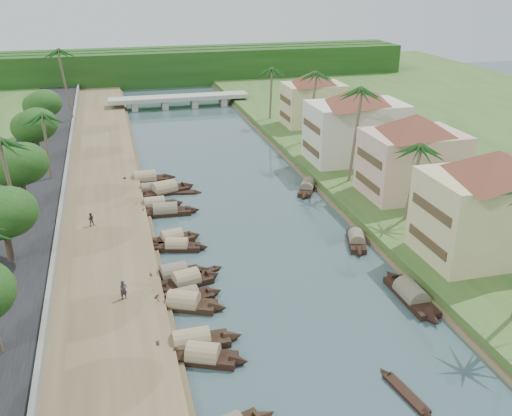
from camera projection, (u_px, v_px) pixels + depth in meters
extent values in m
plane|color=#34494E|center=(284.00, 280.00, 51.92)|extent=(220.00, 220.00, 0.00)
cube|color=brown|center=(101.00, 210.00, 65.88)|extent=(10.00, 180.00, 0.80)
cube|color=#2E5421|center=(378.00, 182.00, 73.94)|extent=(16.00, 180.00, 1.20)
cube|color=black|center=(22.00, 215.00, 63.79)|extent=(8.00, 180.00, 1.40)
cube|color=slate|center=(62.00, 206.00, 64.54)|extent=(0.40, 180.00, 1.10)
cube|color=#18380F|center=(166.00, 70.00, 135.08)|extent=(120.00, 4.00, 8.00)
cube|color=#18380F|center=(164.00, 66.00, 139.54)|extent=(120.00, 4.00, 8.00)
cube|color=#18380F|center=(161.00, 63.00, 144.00)|extent=(120.00, 4.00, 8.00)
cube|color=#9C9C92|center=(179.00, 98.00, 115.35)|extent=(28.00, 4.00, 0.80)
cube|color=#9C9C92|center=(134.00, 106.00, 113.68)|extent=(1.20, 3.50, 1.80)
cube|color=#9C9C92|center=(165.00, 104.00, 115.08)|extent=(1.20, 3.50, 1.80)
cube|color=#9C9C92|center=(194.00, 102.00, 116.47)|extent=(1.20, 3.50, 1.80)
cube|color=#9C9C92|center=(223.00, 101.00, 117.87)|extent=(1.20, 3.50, 1.80)
cube|color=tan|center=(488.00, 215.00, 52.54)|extent=(12.00, 8.00, 8.00)
pyramid|color=brown|center=(497.00, 162.00, 50.56)|extent=(14.85, 14.85, 2.20)
cube|color=#483621|center=(427.00, 242.00, 51.91)|extent=(0.10, 6.40, 0.90)
cube|color=#483621|center=(431.00, 209.00, 50.67)|extent=(0.10, 6.40, 0.90)
cube|color=#DCA69B|center=(412.00, 164.00, 67.14)|extent=(11.00, 8.00, 7.50)
pyramid|color=brown|center=(416.00, 123.00, 65.25)|extent=(14.11, 14.11, 2.20)
cube|color=#483621|center=(367.00, 183.00, 66.57)|extent=(0.10, 6.40, 0.90)
cube|color=#483621|center=(369.00, 158.00, 65.41)|extent=(0.10, 6.40, 0.90)
cube|color=beige|center=(356.00, 132.00, 79.29)|extent=(13.00, 8.00, 8.00)
pyramid|color=brown|center=(358.00, 95.00, 77.31)|extent=(15.59, 15.59, 2.20)
cube|color=#483621|center=(311.00, 149.00, 78.54)|extent=(0.10, 6.40, 0.90)
cube|color=#483621|center=(312.00, 126.00, 77.30)|extent=(0.10, 6.40, 0.90)
cube|color=tan|center=(313.00, 104.00, 97.55)|extent=(10.00, 7.00, 7.00)
pyramid|color=brown|center=(314.00, 77.00, 95.76)|extent=(12.62, 12.62, 2.20)
cube|color=#483621|center=(285.00, 116.00, 97.05)|extent=(0.10, 5.60, 0.90)
cube|color=#483621|center=(285.00, 100.00, 95.97)|extent=(0.10, 5.60, 0.90)
cube|color=black|center=(203.00, 358.00, 41.12)|extent=(5.17, 3.58, 0.70)
cone|color=black|center=(240.00, 362.00, 40.68)|extent=(1.94, 2.01, 1.72)
cone|color=black|center=(167.00, 354.00, 41.50)|extent=(1.94, 2.01, 1.72)
cylinder|color=#9B7D62|center=(203.00, 354.00, 40.97)|extent=(4.14, 3.17, 1.81)
cube|color=black|center=(192.00, 345.00, 42.64)|extent=(5.79, 1.90, 0.70)
cone|color=black|center=(233.00, 337.00, 43.40)|extent=(1.68, 1.65, 1.80)
cone|color=black|center=(148.00, 351.00, 41.81)|extent=(1.68, 1.65, 1.80)
cylinder|color=#9B7D62|center=(191.00, 340.00, 42.49)|extent=(4.43, 1.95, 1.87)
cube|color=black|center=(184.00, 301.00, 48.25)|extent=(5.36, 2.61, 0.70)
cone|color=black|center=(215.00, 292.00, 49.37)|extent=(1.74, 1.73, 1.64)
cone|color=black|center=(151.00, 308.00, 47.08)|extent=(1.74, 1.73, 1.64)
cylinder|color=#6E6753|center=(183.00, 297.00, 48.11)|extent=(4.18, 2.43, 1.70)
cube|color=black|center=(184.00, 306.00, 47.58)|extent=(5.69, 3.89, 0.70)
cone|color=black|center=(219.00, 308.00, 47.09)|extent=(2.11, 2.15, 1.82)
cone|color=black|center=(149.00, 301.00, 48.01)|extent=(2.11, 2.15, 1.82)
cylinder|color=#9B7D62|center=(184.00, 302.00, 47.43)|extent=(4.55, 3.43, 1.91)
cube|color=black|center=(186.00, 283.00, 50.96)|extent=(5.04, 2.88, 0.70)
cone|color=black|center=(213.00, 275.00, 52.07)|extent=(1.75, 1.93, 1.80)
cone|color=black|center=(158.00, 290.00, 49.78)|extent=(1.75, 1.93, 1.80)
cylinder|color=#9B7D62|center=(186.00, 279.00, 50.81)|extent=(3.97, 2.69, 1.90)
cube|color=black|center=(174.00, 276.00, 52.08)|extent=(5.11, 2.42, 0.70)
cone|color=black|center=(203.00, 270.00, 53.01)|extent=(1.64, 1.77, 1.74)
cone|color=black|center=(144.00, 281.00, 51.09)|extent=(1.64, 1.77, 1.74)
cylinder|color=#6E6753|center=(174.00, 273.00, 51.93)|extent=(3.97, 2.33, 1.83)
cube|color=black|center=(177.00, 248.00, 57.34)|extent=(4.84, 2.60, 0.70)
cone|color=black|center=(203.00, 247.00, 57.30)|extent=(1.62, 1.61, 1.46)
cone|color=black|center=(152.00, 247.00, 57.32)|extent=(1.62, 1.61, 1.46)
cylinder|color=#9B7D62|center=(177.00, 245.00, 57.19)|extent=(3.80, 2.37, 1.51)
cube|color=black|center=(172.00, 241.00, 58.90)|extent=(4.71, 2.42, 0.70)
cone|color=black|center=(195.00, 236.00, 59.82)|extent=(1.56, 1.71, 1.65)
cone|color=black|center=(148.00, 244.00, 57.91)|extent=(1.56, 1.71, 1.65)
cylinder|color=#9B7D62|center=(172.00, 237.00, 58.75)|extent=(3.68, 2.30, 1.74)
cube|color=black|center=(166.00, 213.00, 65.55)|extent=(5.92, 2.15, 0.70)
cone|color=black|center=(194.00, 210.00, 66.06)|extent=(1.77, 1.67, 1.75)
cone|color=black|center=(137.00, 214.00, 64.98)|extent=(1.77, 1.67, 1.75)
cylinder|color=#6E6753|center=(165.00, 210.00, 65.41)|extent=(4.56, 2.12, 1.80)
cube|color=black|center=(155.00, 207.00, 67.33)|extent=(5.10, 1.89, 0.70)
cone|color=black|center=(178.00, 203.00, 68.07)|extent=(1.52, 1.55, 1.64)
cone|color=black|center=(131.00, 209.00, 66.53)|extent=(1.52, 1.55, 1.64)
cylinder|color=#9B7D62|center=(154.00, 204.00, 67.18)|extent=(3.92, 1.90, 1.71)
cube|color=black|center=(164.00, 192.00, 71.74)|extent=(6.43, 3.82, 0.70)
cone|color=black|center=(189.00, 186.00, 73.36)|extent=(2.25, 2.32, 2.07)
cone|color=black|center=(139.00, 197.00, 70.05)|extent=(2.25, 2.32, 2.07)
cylinder|color=#9B7D62|center=(164.00, 189.00, 71.59)|extent=(5.08, 3.47, 2.17)
cube|color=black|center=(152.00, 191.00, 72.05)|extent=(5.30, 1.72, 0.70)
cone|color=black|center=(174.00, 188.00, 72.82)|extent=(1.54, 1.38, 1.48)
cone|color=black|center=(128.00, 193.00, 71.21)|extent=(1.54, 1.38, 1.48)
cylinder|color=#6E6753|center=(151.00, 188.00, 71.90)|extent=(4.07, 1.72, 1.52)
cube|color=black|center=(145.00, 181.00, 75.52)|extent=(6.10, 2.12, 0.70)
cone|color=black|center=(171.00, 178.00, 76.35)|extent=(1.79, 1.82, 1.97)
cone|color=black|center=(119.00, 183.00, 74.63)|extent=(1.79, 1.82, 1.97)
cylinder|color=#9B7D62|center=(145.00, 178.00, 75.37)|extent=(4.68, 2.17, 2.05)
cube|color=black|center=(411.00, 297.00, 48.74)|extent=(1.96, 6.58, 0.70)
cone|color=black|center=(390.00, 276.00, 51.94)|extent=(1.70, 1.88, 1.88)
cone|color=black|center=(434.00, 320.00, 45.48)|extent=(1.70, 1.88, 1.88)
cylinder|color=#6E6753|center=(411.00, 294.00, 48.60)|extent=(2.01, 5.03, 1.93)
cube|color=black|center=(356.00, 242.00, 58.61)|extent=(2.98, 5.18, 0.70)
cone|color=black|center=(354.00, 230.00, 61.10)|extent=(1.77, 1.78, 1.57)
cone|color=black|center=(359.00, 254.00, 56.06)|extent=(1.77, 1.78, 1.57)
cylinder|color=#6E6753|center=(357.00, 239.00, 58.46)|extent=(2.69, 4.09, 1.63)
cube|color=black|center=(307.00, 189.00, 72.80)|extent=(4.02, 5.78, 0.70)
cone|color=black|center=(310.00, 180.00, 75.59)|extent=(2.03, 2.09, 1.64)
cone|color=black|center=(304.00, 197.00, 69.94)|extent=(2.03, 2.09, 1.64)
cylinder|color=#6E6753|center=(307.00, 186.00, 72.65)|extent=(3.47, 4.62, 1.68)
cube|color=black|center=(406.00, 394.00, 37.86)|extent=(1.46, 4.28, 0.35)
cone|color=black|center=(384.00, 372.00, 39.85)|extent=(0.93, 1.17, 0.77)
cube|color=black|center=(201.00, 274.00, 52.70)|extent=(3.47, 2.04, 0.35)
cone|color=black|center=(219.00, 268.00, 53.78)|extent=(1.09, 1.04, 0.76)
cone|color=black|center=(183.00, 280.00, 51.61)|extent=(1.09, 1.04, 0.76)
cube|color=black|center=(179.00, 193.00, 71.67)|extent=(4.38, 1.61, 0.35)
cone|color=black|center=(198.00, 192.00, 71.84)|extent=(1.21, 1.04, 0.86)
cone|color=black|center=(159.00, 194.00, 71.50)|extent=(1.21, 1.04, 0.86)
cylinder|color=brown|center=(410.00, 183.00, 59.98)|extent=(1.48, 0.36, 8.24)
sphere|color=#194717|center=(414.00, 147.00, 58.43)|extent=(3.20, 3.20, 3.20)
cylinder|color=brown|center=(353.00, 135.00, 70.45)|extent=(1.35, 0.36, 11.81)
sphere|color=#194717|center=(356.00, 90.00, 68.25)|extent=(3.20, 3.20, 3.20)
cylinder|color=brown|center=(310.00, 107.00, 87.46)|extent=(1.52, 0.36, 10.65)
sphere|color=#194717|center=(311.00, 73.00, 85.47)|extent=(3.20, 3.20, 3.20)
cylinder|color=brown|center=(12.00, 187.00, 56.22)|extent=(0.85, 0.36, 9.80)
sphere|color=#194717|center=(4.00, 141.00, 54.39)|extent=(3.20, 3.20, 3.20)
cylinder|color=brown|center=(46.00, 147.00, 71.30)|extent=(0.46, 0.36, 8.35)
sphere|color=#194717|center=(42.00, 115.00, 69.74)|extent=(3.20, 3.20, 3.20)
cylinder|color=brown|center=(270.00, 94.00, 100.91)|extent=(0.72, 0.36, 8.98)
sphere|color=#194717|center=(271.00, 69.00, 99.24)|extent=(3.20, 3.20, 3.20)
cylinder|color=brown|center=(67.00, 85.00, 98.16)|extent=(1.48, 0.36, 12.27)
sphere|color=#194717|center=(63.00, 50.00, 95.87)|extent=(3.20, 3.20, 3.20)
cylinder|color=#4D3F2C|center=(9.00, 245.00, 51.76)|extent=(0.60, 0.60, 3.26)
ellipsoid|color=#18380F|center=(3.00, 214.00, 50.55)|extent=(5.46, 5.46, 4.49)
cylinder|color=#4D3F2C|center=(24.00, 193.00, 63.33)|extent=(0.60, 0.60, 3.49)
ellipsoid|color=#18380F|center=(19.00, 165.00, 62.03)|extent=(5.52, 5.52, 4.54)
cylinder|color=#4D3F2C|center=(38.00, 149.00, 78.85)|extent=(0.60, 0.60, 3.47)
ellipsoid|color=#18380F|center=(35.00, 126.00, 77.56)|extent=(5.37, 5.37, 4.42)
cylinder|color=#4D3F2C|center=(46.00, 125.00, 90.91)|extent=(0.60, 0.60, 3.46)
ellipsoid|color=#18380F|center=(43.00, 105.00, 89.62)|extent=(5.22, 5.22, 4.29)
cylinder|color=#4D3F2C|center=(378.00, 140.00, 83.93)|extent=(0.60, 0.60, 3.29)
ellipsoid|color=#18380F|center=(380.00, 119.00, 82.71)|extent=(4.24, 4.24, 3.49)
imported|color=#29272F|center=(123.00, 290.00, 47.15)|extent=(0.71, 0.58, 1.67)
imported|color=#2F2921|center=(91.00, 219.00, 60.68)|extent=(0.75, 0.61, 1.45)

